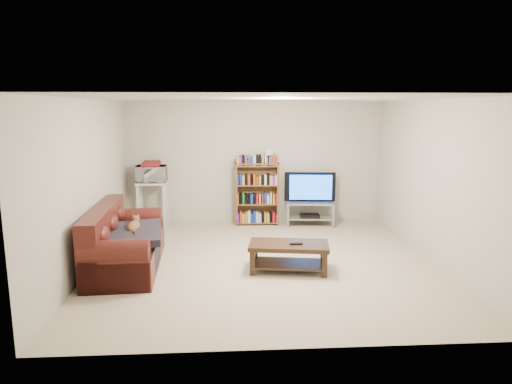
{
  "coord_description": "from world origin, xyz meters",
  "views": [
    {
      "loc": [
        -0.53,
        -6.49,
        2.26
      ],
      "look_at": [
        -0.1,
        0.4,
        1.0
      ],
      "focal_mm": 32.0,
      "sensor_mm": 36.0,
      "label": 1
    }
  ],
  "objects": [
    {
      "name": "sofa",
      "position": [
        -2.08,
        -0.05,
        0.31
      ],
      "size": [
        1.01,
        2.12,
        0.89
      ],
      "rotation": [
        0.0,
        0.0,
        0.06
      ],
      "color": "#461612",
      "rests_on": "floor"
    },
    {
      "name": "coffee_table",
      "position": [
        0.31,
        -0.37,
        0.28
      ],
      "size": [
        1.18,
        0.71,
        0.4
      ],
      "rotation": [
        0.0,
        0.0,
        -0.15
      ],
      "color": "#301E11",
      "rests_on": "floor"
    },
    {
      "name": "game_boxes",
      "position": [
        -1.97,
        2.12,
        1.23
      ],
      "size": [
        0.33,
        0.29,
        0.05
      ],
      "primitive_type": "cube",
      "rotation": [
        0.0,
        0.0,
        0.01
      ],
      "color": "maroon",
      "rests_on": "microwave"
    },
    {
      "name": "wall_left",
      "position": [
        -2.5,
        0.0,
        1.2
      ],
      "size": [
        0.0,
        5.0,
        5.0
      ],
      "primitive_type": "plane",
      "rotation": [
        1.57,
        0.0,
        1.57
      ],
      "color": "beige",
      "rests_on": "ground"
    },
    {
      "name": "microwave_stand",
      "position": [
        -1.97,
        2.12,
        0.58
      ],
      "size": [
        0.57,
        0.41,
        0.9
      ],
      "rotation": [
        0.0,
        0.0,
        0.01
      ],
      "color": "silver",
      "rests_on": "floor"
    },
    {
      "name": "ceiling",
      "position": [
        0.0,
        0.0,
        2.4
      ],
      "size": [
        5.0,
        5.0,
        0.0
      ],
      "primitive_type": "plane",
      "rotation": [
        3.14,
        0.0,
        0.0
      ],
      "color": "white",
      "rests_on": "ground"
    },
    {
      "name": "wall_right",
      "position": [
        2.5,
        0.0,
        1.2
      ],
      "size": [
        0.0,
        5.0,
        5.0
      ],
      "primitive_type": "plane",
      "rotation": [
        1.57,
        0.0,
        -1.57
      ],
      "color": "beige",
      "rests_on": "ground"
    },
    {
      "name": "microwave",
      "position": [
        -1.97,
        2.12,
        1.05
      ],
      "size": [
        0.56,
        0.38,
        0.31
      ],
      "primitive_type": "imported",
      "rotation": [
        0.0,
        0.0,
        0.01
      ],
      "color": "silver",
      "rests_on": "microwave_stand"
    },
    {
      "name": "blanket",
      "position": [
        -1.89,
        -0.18,
        0.53
      ],
      "size": [
        0.94,
        1.14,
        0.18
      ],
      "primitive_type": "cube",
      "rotation": [
        0.05,
        -0.04,
        0.14
      ],
      "color": "#26212A",
      "rests_on": "sofa"
    },
    {
      "name": "remote",
      "position": [
        0.41,
        -0.43,
        0.41
      ],
      "size": [
        0.18,
        0.05,
        0.02
      ],
      "primitive_type": "cube",
      "rotation": [
        0.0,
        0.0,
        -0.0
      ],
      "color": "black",
      "rests_on": "coffee_table"
    },
    {
      "name": "cat",
      "position": [
        -1.9,
        0.01,
        0.59
      ],
      "size": [
        0.26,
        0.58,
        0.17
      ],
      "primitive_type": null,
      "rotation": [
        0.0,
        0.0,
        0.06
      ],
      "color": "brown",
      "rests_on": "sofa"
    },
    {
      "name": "floor",
      "position": [
        0.0,
        0.0,
        0.0
      ],
      "size": [
        5.0,
        5.0,
        0.0
      ],
      "primitive_type": "plane",
      "color": "beige",
      "rests_on": "ground"
    },
    {
      "name": "television",
      "position": [
        1.07,
        2.16,
        0.75
      ],
      "size": [
        1.01,
        0.23,
        0.58
      ],
      "primitive_type": "imported",
      "rotation": [
        0.0,
        0.0,
        3.05
      ],
      "color": "black",
      "rests_on": "tv_stand"
    },
    {
      "name": "bookshelf",
      "position": [
        0.04,
        2.3,
        0.63
      ],
      "size": [
        0.86,
        0.29,
        1.23
      ],
      "rotation": [
        0.0,
        0.0,
        -0.02
      ],
      "color": "brown",
      "rests_on": "floor"
    },
    {
      "name": "wall_front",
      "position": [
        0.0,
        -2.5,
        1.2
      ],
      "size": [
        5.0,
        0.0,
        5.0
      ],
      "primitive_type": "plane",
      "rotation": [
        -1.57,
        0.0,
        0.0
      ],
      "color": "beige",
      "rests_on": "ground"
    },
    {
      "name": "dvd_player",
      "position": [
        1.07,
        2.16,
        0.19
      ],
      "size": [
        0.39,
        0.29,
        0.06
      ],
      "primitive_type": "cube",
      "rotation": [
        0.0,
        0.0,
        -0.09
      ],
      "color": "black",
      "rests_on": "tv_stand"
    },
    {
      "name": "tv_stand",
      "position": [
        1.07,
        2.16,
        0.32
      ],
      "size": [
        0.96,
        0.5,
        0.46
      ],
      "rotation": [
        0.0,
        0.0,
        -0.09
      ],
      "color": "#999EA3",
      "rests_on": "floor"
    },
    {
      "name": "wall_back",
      "position": [
        0.0,
        2.5,
        1.2
      ],
      "size": [
        5.0,
        0.0,
        5.0
      ],
      "primitive_type": "plane",
      "rotation": [
        1.57,
        0.0,
        0.0
      ],
      "color": "beige",
      "rests_on": "ground"
    },
    {
      "name": "shelf_clutter",
      "position": [
        0.14,
        2.31,
        1.34
      ],
      "size": [
        0.63,
        0.2,
        0.28
      ],
      "rotation": [
        0.0,
        0.0,
        -0.02
      ],
      "color": "silver",
      "rests_on": "bookshelf"
    }
  ]
}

